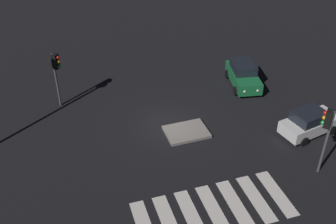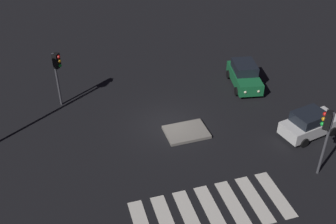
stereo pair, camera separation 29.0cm
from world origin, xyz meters
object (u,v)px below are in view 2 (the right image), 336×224
object	(u,v)px
car_green	(244,75)
traffic_island	(186,132)
traffic_light_east	(327,128)
car_white	(310,124)
traffic_light_west	(57,67)

from	to	relation	value
car_green	traffic_island	bearing A→B (deg)	-43.79
car_green	traffic_light_east	size ratio (longest dim) A/B	1.05
traffic_island	car_green	distance (m)	7.15
car_white	traffic_light_west	distance (m)	15.88
car_white	traffic_light_east	xyz separation A→B (m)	(-1.50, -3.01, 2.16)
traffic_island	car_green	bearing A→B (deg)	35.73
traffic_light_east	car_white	bearing A→B (deg)	-71.38
traffic_island	car_white	xyz separation A→B (m)	(6.98, -2.22, 0.70)
traffic_light_west	traffic_light_east	distance (m)	16.22
car_green	traffic_light_east	distance (m)	9.62
traffic_light_west	traffic_island	bearing A→B (deg)	-2.81
car_green	traffic_light_west	bearing A→B (deg)	-84.95
traffic_island	traffic_light_west	xyz separation A→B (m)	(-6.83, 5.35, 2.77)
traffic_island	car_white	bearing A→B (deg)	-17.65
car_green	traffic_light_east	xyz separation A→B (m)	(-0.30, -9.38, 2.12)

